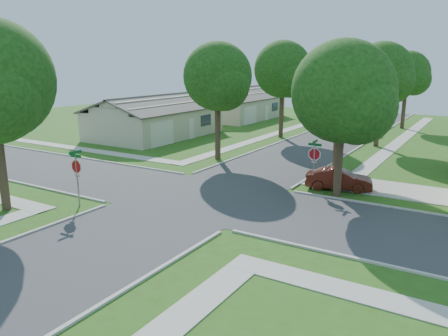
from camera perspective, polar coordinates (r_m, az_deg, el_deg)
ground at (r=24.59m, az=-2.71°, el=-3.85°), size 100.00×100.00×0.00m
road_ns at (r=24.58m, az=-2.71°, el=-3.84°), size 7.00×100.00×0.02m
sidewalk_ne at (r=46.54m, az=22.24°, el=3.49°), size 1.20×40.00×0.04m
sidewalk_nw at (r=49.87m, az=8.29°, el=4.97°), size 1.20×40.00×0.04m
driveway at (r=28.00m, az=19.38°, el=-2.39°), size 8.80×3.60×0.05m
stop_sign_sw at (r=23.76m, az=-18.70°, el=-0.11°), size 1.05×0.80×2.98m
stop_sign_ne at (r=26.10m, az=11.72°, el=1.52°), size 1.05×0.80×2.98m
tree_e_near at (r=29.69m, az=15.03°, el=9.81°), size 4.97×4.80×8.28m
tree_e_mid at (r=41.30m, az=19.97°, el=11.24°), size 5.59×5.40×9.21m
tree_e_far at (r=54.09m, az=22.83°, el=11.07°), size 5.17×5.00×8.72m
tree_w_near at (r=33.57m, az=-0.76°, el=11.45°), size 5.38×5.20×8.97m
tree_w_mid at (r=44.18m, az=7.74°, el=12.32°), size 5.80×5.60×9.56m
tree_w_far at (r=56.34m, az=13.15°, el=11.34°), size 4.76×4.60×8.04m
tree_ne_corner at (r=24.64m, az=15.40°, el=8.99°), size 5.80×5.60×8.66m
house_nw_near at (r=45.48m, az=-8.91°, el=6.03°), size 8.42×13.60×4.23m
house_nw_far at (r=59.39m, az=1.79°, el=7.92°), size 8.42×13.60×4.23m
car_driveway at (r=26.78m, az=14.78°, el=-1.42°), size 4.06×2.26×1.27m
car_curb_east at (r=49.32m, az=18.18°, el=5.19°), size 2.18×4.53×1.49m
car_curb_west at (r=55.91m, az=16.31°, el=6.10°), size 2.13×4.39×1.23m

